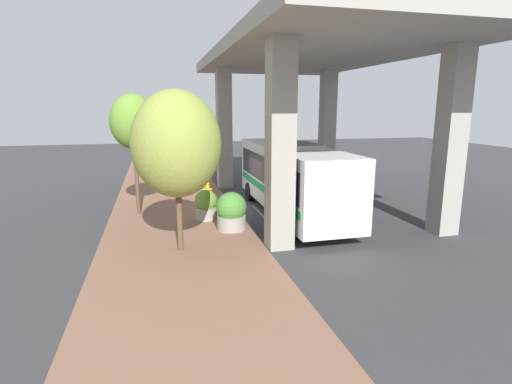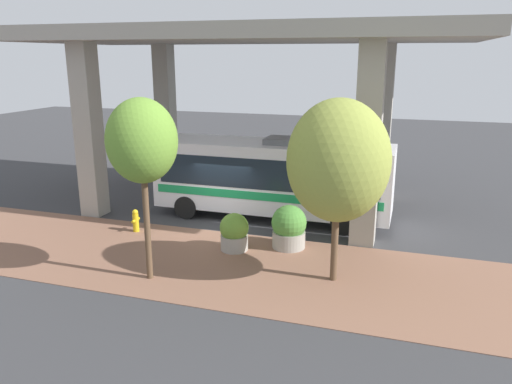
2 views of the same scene
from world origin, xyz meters
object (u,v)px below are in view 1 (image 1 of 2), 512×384
Objects in this scene: street_tree_near at (176,144)px; street_tree_far at (133,122)px; fire_hydrant at (208,190)px; planter_front at (231,212)px; planter_middle at (206,205)px; bus at (292,176)px.

street_tree_far is (-1.64, 5.55, 0.55)m from street_tree_near.
fire_hydrant is 0.58× the size of planter_front.
street_tree_near reaches higher than planter_front.
street_tree_far reaches higher than planter_middle.
planter_front is 1.16× the size of planter_middle.
planter_front is at bearing 41.67° from street_tree_near.
planter_front is 2.00m from planter_middle.
street_tree_far is at bearing 150.33° from planter_middle.
bus reaches higher than fire_hydrant.
street_tree_far reaches higher than bus.
planter_front is 4.28m from street_tree_near.
planter_middle is at bearing 176.12° from bus.
bus is at bearing 25.74° from planter_front.
street_tree_far is (-3.68, -2.68, 3.90)m from fire_hydrant.
street_tree_far reaches higher than planter_front.
fire_hydrant is 0.68× the size of planter_middle.
street_tree_near is (-2.04, -8.23, 3.35)m from fire_hydrant.
bus is at bearing 33.04° from street_tree_near.
planter_front is 0.28× the size of street_tree_far.
planter_middle is 5.15m from street_tree_near.
planter_front is 6.38m from street_tree_far.
street_tree_near is (-1.41, -3.82, 3.15)m from planter_middle.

